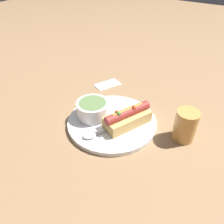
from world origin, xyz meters
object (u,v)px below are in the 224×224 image
at_px(hot_dog, 127,118).
at_px(soup_bowl, 93,109).
at_px(drinking_glass, 185,125).
at_px(spoon, 96,134).

relative_size(hot_dog, soup_bowl, 1.52).
bearing_deg(hot_dog, drinking_glass, -48.78).
distance_m(soup_bowl, drinking_glass, 0.29).
relative_size(soup_bowl, spoon, 0.75).
distance_m(hot_dog, drinking_glass, 0.17).
distance_m(spoon, drinking_glass, 0.26).
relative_size(soup_bowl, drinking_glass, 1.09).
bearing_deg(drinking_glass, spoon, 125.62).
height_order(hot_dog, drinking_glass, drinking_glass).
bearing_deg(soup_bowl, spoon, -137.09).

